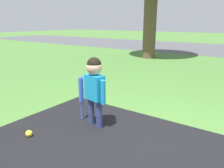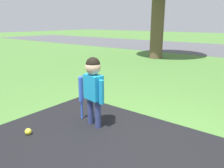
# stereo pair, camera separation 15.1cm
# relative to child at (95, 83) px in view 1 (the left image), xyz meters

# --- Properties ---
(ground_plane) EXTENTS (60.00, 60.00, 0.00)m
(ground_plane) POSITION_rel_child_xyz_m (0.95, -0.26, -0.63)
(ground_plane) COLOR #477533
(child) EXTENTS (0.39, 0.21, 0.96)m
(child) POSITION_rel_child_xyz_m (0.00, 0.00, 0.00)
(child) COLOR navy
(child) RESTS_ON ground
(baseball_bat) EXTENTS (0.07, 0.07, 0.66)m
(baseball_bat) POSITION_rel_child_xyz_m (-0.30, 0.05, -0.20)
(baseball_bat) COLOR blue
(baseball_bat) RESTS_ON ground
(sports_ball) EXTENTS (0.09, 0.09, 0.09)m
(sports_ball) POSITION_rel_child_xyz_m (-0.49, -0.72, -0.58)
(sports_ball) COLOR yellow
(sports_ball) RESTS_ON ground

